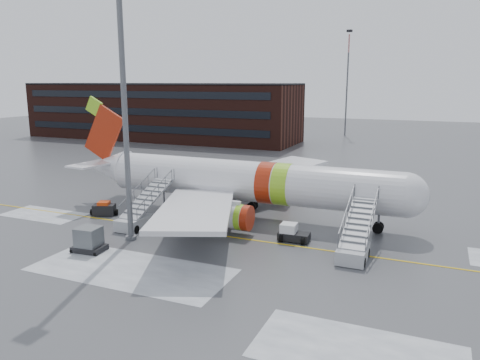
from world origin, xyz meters
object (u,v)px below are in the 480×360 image
at_px(airstair_fwd, 355,243).
at_px(pushback_tug, 292,233).
at_px(airstair_aft, 139,215).
at_px(uld_container, 89,240).
at_px(airliner, 239,181).
at_px(light_mast_near, 123,76).
at_px(baggage_tractor, 104,209).

distance_m(airstair_fwd, pushback_tug, 5.55).
relative_size(airstair_aft, pushback_tug, 3.02).
bearing_deg(airstair_fwd, uld_container, -160.30).
bearing_deg(airliner, pushback_tug, -35.89).
relative_size(airstair_aft, uld_container, 3.14).
distance_m(airliner, light_mast_near, 14.75).
height_order(airstair_aft, pushback_tug, airstair_aft).
bearing_deg(baggage_tractor, airstair_fwd, -3.88).
height_order(uld_container, baggage_tractor, uld_container).
height_order(airstair_aft, uld_container, airstair_aft).
bearing_deg(pushback_tug, airstair_fwd, -17.13).
xyz_separation_m(airliner, airstair_fwd, (12.07, -6.54, -2.35)).
height_order(airstair_fwd, light_mast_near, light_mast_near).
xyz_separation_m(airstair_aft, light_mast_near, (1.46, -3.20, 12.00)).
distance_m(airstair_fwd, light_mast_near, 21.49).
bearing_deg(uld_container, airstair_aft, 91.68).
distance_m(airstair_aft, pushback_tug, 13.81).
bearing_deg(baggage_tractor, airstair_aft, -17.62).
bearing_deg(pushback_tug, light_mast_near, -158.49).
bearing_deg(uld_container, light_mast_near, 70.38).
xyz_separation_m(airstair_fwd, uld_container, (-18.79, -6.73, -0.18)).
height_order(airliner, pushback_tug, airliner).
relative_size(airliner, airstair_fwd, 4.55).
bearing_deg(airliner, airstair_aft, -136.66).
xyz_separation_m(airstair_fwd, baggage_tractor, (-24.14, 1.64, -0.48)).
distance_m(airstair_aft, light_mast_near, 12.50).
xyz_separation_m(uld_container, baggage_tractor, (-5.35, 8.37, -0.31)).
bearing_deg(uld_container, airliner, 63.11).
bearing_deg(airstair_fwd, light_mast_near, -169.66).
distance_m(airstair_aft, uld_container, 6.74).
relative_size(airliner, airstair_aft, 4.55).
xyz_separation_m(airstair_aft, pushback_tug, (13.71, 1.63, -0.44)).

